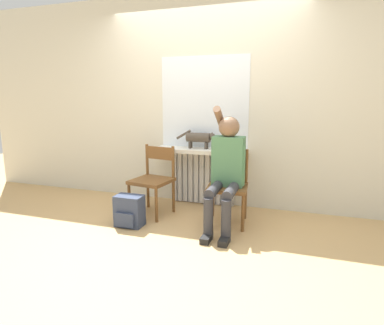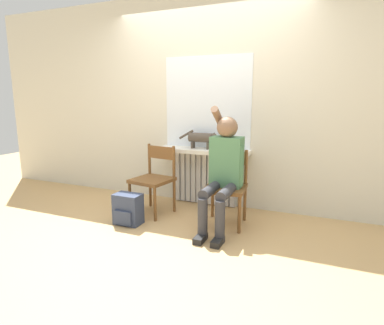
% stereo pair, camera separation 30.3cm
% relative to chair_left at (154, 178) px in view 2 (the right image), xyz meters
% --- Properties ---
extents(ground_plane, '(12.00, 12.00, 0.00)m').
position_rel_chair_left_xyz_m(ground_plane, '(0.46, -0.59, -0.44)').
color(ground_plane, tan).
extents(wall_with_window, '(7.00, 0.06, 2.70)m').
position_rel_chair_left_xyz_m(wall_with_window, '(0.46, 0.64, 0.91)').
color(wall_with_window, beige).
rests_on(wall_with_window, ground_plane).
extents(radiator, '(0.85, 0.08, 0.71)m').
position_rel_chair_left_xyz_m(radiator, '(0.46, 0.56, -0.08)').
color(radiator, silver).
rests_on(radiator, ground_plane).
extents(windowsill, '(1.20, 0.31, 0.05)m').
position_rel_chair_left_xyz_m(windowsill, '(0.46, 0.45, 0.30)').
color(windowsill, white).
rests_on(windowsill, radiator).
extents(window_glass, '(1.16, 0.01, 1.16)m').
position_rel_chair_left_xyz_m(window_glass, '(0.46, 0.61, 0.90)').
color(window_glass, white).
rests_on(window_glass, windowsill).
extents(chair_left, '(0.50, 0.50, 0.83)m').
position_rel_chair_left_xyz_m(chair_left, '(0.00, 0.00, 0.00)').
color(chair_left, brown).
rests_on(chair_left, ground_plane).
extents(chair_right, '(0.47, 0.47, 0.83)m').
position_rel_chair_left_xyz_m(chair_right, '(0.92, 0.00, 0.00)').
color(chair_right, brown).
rests_on(chair_right, ground_plane).
extents(person, '(0.36, 1.03, 1.31)m').
position_rel_chair_left_xyz_m(person, '(0.92, -0.12, 0.24)').
color(person, '#333338').
rests_on(person, ground_plane).
extents(cat, '(0.52, 0.12, 0.24)m').
position_rel_chair_left_xyz_m(cat, '(0.44, 0.47, 0.46)').
color(cat, '#4C4238').
rests_on(cat, windowsill).
extents(backpack, '(0.30, 0.22, 0.35)m').
position_rel_chair_left_xyz_m(backpack, '(-0.09, -0.45, -0.27)').
color(backpack, '#333D56').
rests_on(backpack, ground_plane).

